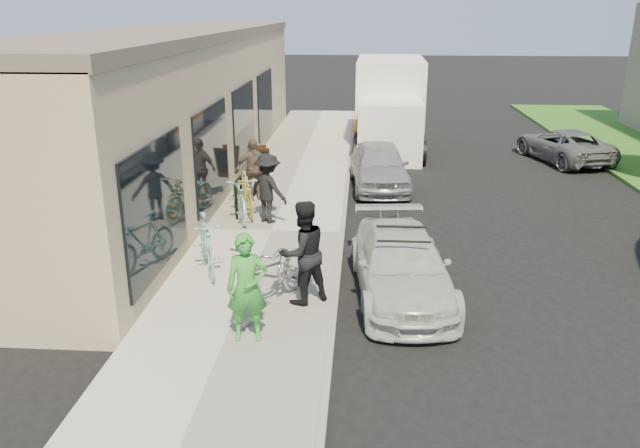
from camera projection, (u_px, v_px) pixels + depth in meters
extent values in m
plane|color=black|center=(361.00, 299.00, 10.79)|extent=(120.00, 120.00, 0.00)
cube|color=#B9B5A7|center=(271.00, 233.00, 13.72)|extent=(3.00, 34.00, 0.15)
cube|color=gray|center=(342.00, 235.00, 13.62)|extent=(0.12, 34.00, 0.13)
cube|color=tan|center=(183.00, 109.00, 18.02)|extent=(3.50, 20.00, 4.00)
cube|color=#67594E|center=(178.00, 34.00, 17.33)|extent=(3.60, 20.00, 0.25)
cube|color=black|center=(157.00, 207.00, 10.49)|extent=(0.06, 3.00, 2.20)
cube|color=black|center=(212.00, 154.00, 14.26)|extent=(0.06, 3.00, 2.20)
cube|color=black|center=(244.00, 124.00, 18.03)|extent=(0.06, 3.00, 2.20)
cube|color=black|center=(265.00, 104.00, 21.80)|extent=(0.06, 3.00, 2.20)
cylinder|color=black|center=(236.00, 201.00, 14.28)|extent=(0.06, 0.06, 0.87)
cylinder|color=black|center=(241.00, 194.00, 14.82)|extent=(0.06, 0.06, 0.87)
cylinder|color=black|center=(238.00, 180.00, 14.41)|extent=(0.07, 0.58, 0.06)
cube|color=black|center=(260.00, 164.00, 17.67)|extent=(0.58, 0.39, 0.89)
cube|color=black|center=(258.00, 161.00, 17.96)|extent=(0.58, 0.39, 0.89)
cube|color=black|center=(260.00, 162.00, 17.62)|extent=(0.46, 0.28, 0.64)
imported|color=beige|center=(401.00, 265.00, 10.81)|extent=(1.91, 3.97, 1.12)
cylinder|color=black|center=(404.00, 242.00, 10.22)|extent=(0.88, 0.04, 0.04)
cylinder|color=black|center=(401.00, 227.00, 10.92)|extent=(0.88, 0.04, 0.04)
imported|color=#A5A5AA|center=(379.00, 166.00, 17.29)|extent=(1.78, 3.82, 1.27)
cube|color=white|center=(390.00, 132.00, 20.24)|extent=(2.09, 2.09, 1.94)
cube|color=black|center=(390.00, 119.00, 20.10)|extent=(1.89, 0.10, 0.92)
cube|color=white|center=(389.00, 100.00, 22.92)|extent=(2.44, 4.34, 2.96)
cube|color=#D0600C|center=(389.00, 118.00, 23.14)|extent=(2.46, 4.36, 0.56)
cylinder|color=black|center=(358.00, 152.00, 20.03)|extent=(0.27, 0.82, 0.82)
cylinder|color=black|center=(422.00, 153.00, 19.85)|extent=(0.27, 0.82, 0.82)
cylinder|color=black|center=(359.00, 144.00, 21.08)|extent=(0.27, 0.82, 0.82)
cylinder|color=black|center=(420.00, 146.00, 20.91)|extent=(0.27, 0.82, 0.82)
cylinder|color=black|center=(362.00, 124.00, 24.74)|extent=(0.27, 0.82, 0.82)
cylinder|color=black|center=(414.00, 125.00, 24.56)|extent=(0.27, 0.82, 0.82)
imported|color=#56585B|center=(564.00, 145.00, 20.38)|extent=(2.73, 4.16, 1.06)
imported|color=silver|center=(273.00, 273.00, 10.01)|extent=(1.58, 2.34, 1.17)
imported|color=green|center=(247.00, 288.00, 8.94)|extent=(0.64, 0.47, 1.63)
imported|color=black|center=(303.00, 252.00, 10.10)|extent=(1.07, 1.03, 1.74)
imported|color=#85C7BA|center=(206.00, 244.00, 11.43)|extent=(1.07, 1.79, 1.04)
imported|color=#85C7BA|center=(240.00, 196.00, 14.38)|extent=(1.27, 2.07, 1.03)
imported|color=gold|center=(246.00, 194.00, 14.59)|extent=(1.00, 1.70, 0.99)
imported|color=black|center=(268.00, 188.00, 14.00)|extent=(1.17, 1.06, 1.58)
imported|color=brown|center=(253.00, 169.00, 15.68)|extent=(0.99, 0.74, 1.56)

